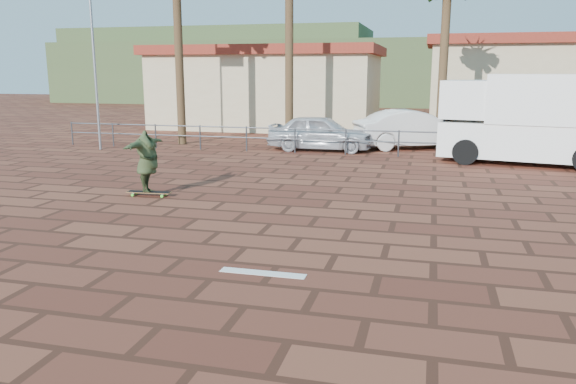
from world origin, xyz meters
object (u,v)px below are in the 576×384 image
object	(u,v)px
longboard	(149,192)
car_white	(413,129)
car_silver	(321,133)
skateboarder	(147,161)
campervan	(534,117)

from	to	relation	value
longboard	car_white	world-z (taller)	car_white
longboard	car_white	bearing A→B (deg)	56.51
longboard	car_silver	size ratio (longest dim) A/B	0.28
longboard	skateboarder	world-z (taller)	skateboarder
car_silver	car_white	distance (m)	3.93
car_silver	car_white	size ratio (longest dim) A/B	0.87
longboard	car_white	distance (m)	12.72
campervan	car_white	bearing A→B (deg)	154.23
longboard	campervan	distance (m)	13.16
longboard	campervan	bearing A→B (deg)	33.64
longboard	campervan	xyz separation A→B (m)	(10.33, 8.01, 1.51)
skateboarder	car_white	world-z (taller)	skateboarder
campervan	car_white	size ratio (longest dim) A/B	1.29
skateboarder	campervan	size ratio (longest dim) A/B	0.31
campervan	car_silver	bearing A→B (deg)	179.87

